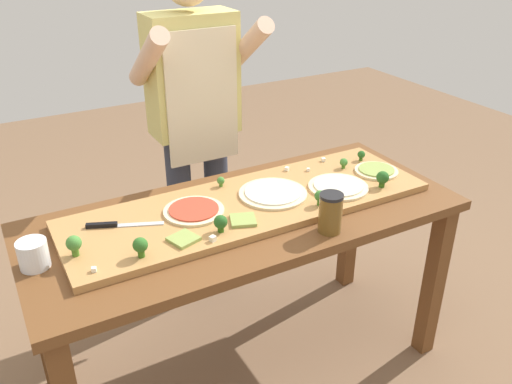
% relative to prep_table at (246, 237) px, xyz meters
% --- Properties ---
extents(ground_plane, '(8.00, 8.00, 0.00)m').
position_rel_prep_table_xyz_m(ground_plane, '(0.00, 0.00, -0.68)').
color(ground_plane, brown).
extents(prep_table, '(1.68, 0.72, 0.80)m').
position_rel_prep_table_xyz_m(prep_table, '(0.00, 0.00, 0.00)').
color(prep_table, brown).
rests_on(prep_table, ground).
extents(cutting_board, '(1.44, 0.45, 0.03)m').
position_rel_prep_table_xyz_m(cutting_board, '(0.03, 0.02, 0.13)').
color(cutting_board, '#B27F47').
rests_on(cutting_board, prep_table).
extents(chefs_knife, '(0.26, 0.12, 0.02)m').
position_rel_prep_table_xyz_m(chefs_knife, '(-0.48, 0.09, 0.15)').
color(chefs_knife, '#B7BABF').
rests_on(chefs_knife, cutting_board).
extents(pizza_whole_white_garlic, '(0.27, 0.27, 0.02)m').
position_rel_prep_table_xyz_m(pizza_whole_white_garlic, '(0.14, 0.03, 0.15)').
color(pizza_whole_white_garlic, beige).
rests_on(pizza_whole_white_garlic, cutting_board).
extents(pizza_whole_cheese_artichoke, '(0.24, 0.24, 0.02)m').
position_rel_prep_table_xyz_m(pizza_whole_cheese_artichoke, '(0.40, -0.05, 0.15)').
color(pizza_whole_cheese_artichoke, beige).
rests_on(pizza_whole_cheese_artichoke, cutting_board).
extents(pizza_whole_pesto_green, '(0.19, 0.19, 0.02)m').
position_rel_prep_table_xyz_m(pizza_whole_pesto_green, '(0.64, -0.01, 0.15)').
color(pizza_whole_pesto_green, beige).
rests_on(pizza_whole_pesto_green, cutting_board).
extents(pizza_whole_tomato_red, '(0.23, 0.23, 0.02)m').
position_rel_prep_table_xyz_m(pizza_whole_tomato_red, '(-0.19, 0.05, 0.15)').
color(pizza_whole_tomato_red, beige).
rests_on(pizza_whole_tomato_red, cutting_board).
extents(pizza_slice_near_left, '(0.11, 0.11, 0.01)m').
position_rel_prep_table_xyz_m(pizza_slice_near_left, '(-0.30, -0.12, 0.15)').
color(pizza_slice_near_left, '#899E4C').
rests_on(pizza_slice_near_left, cutting_board).
extents(pizza_slice_near_right, '(0.12, 0.12, 0.01)m').
position_rel_prep_table_xyz_m(pizza_slice_near_right, '(-0.06, -0.10, 0.15)').
color(pizza_slice_near_right, '#899E4C').
rests_on(pizza_slice_near_right, cutting_board).
extents(broccoli_floret_front_mid, '(0.05, 0.05, 0.07)m').
position_rel_prep_table_xyz_m(broccoli_floret_front_mid, '(-0.46, -0.14, 0.18)').
color(broccoli_floret_front_mid, '#366618').
rests_on(broccoli_floret_front_mid, cutting_board).
extents(broccoli_floret_center_right, '(0.03, 0.03, 0.04)m').
position_rel_prep_table_xyz_m(broccoli_floret_center_right, '(-0.01, 0.19, 0.17)').
color(broccoli_floret_center_right, '#487A23').
rests_on(broccoli_floret_center_right, cutting_board).
extents(broccoli_floret_center_left, '(0.05, 0.05, 0.07)m').
position_rel_prep_table_xyz_m(broccoli_floret_center_left, '(0.56, -0.13, 0.18)').
color(broccoli_floret_center_left, '#2C5915').
rests_on(broccoli_floret_center_left, cutting_board).
extents(broccoli_floret_back_left, '(0.04, 0.04, 0.05)m').
position_rel_prep_table_xyz_m(broccoli_floret_back_left, '(0.54, 0.10, 0.17)').
color(broccoli_floret_back_left, '#487A23').
rests_on(broccoli_floret_back_left, cutting_board).
extents(broccoli_floret_back_mid, '(0.04, 0.04, 0.06)m').
position_rel_prep_table_xyz_m(broccoli_floret_back_mid, '(0.25, -0.13, 0.18)').
color(broccoli_floret_back_mid, '#3F7220').
rests_on(broccoli_floret_back_mid, cutting_board).
extents(broccoli_floret_front_right, '(0.05, 0.05, 0.07)m').
position_rel_prep_table_xyz_m(broccoli_floret_front_right, '(-0.64, -0.03, 0.19)').
color(broccoli_floret_front_right, '#487A23').
rests_on(broccoli_floret_front_right, cutting_board).
extents(broccoli_floret_back_right, '(0.03, 0.03, 0.05)m').
position_rel_prep_table_xyz_m(broccoli_floret_back_right, '(0.66, 0.13, 0.17)').
color(broccoli_floret_back_right, '#2C5915').
rests_on(broccoli_floret_back_right, cutting_board).
extents(broccoli_floret_front_left, '(0.05, 0.05, 0.06)m').
position_rel_prep_table_xyz_m(broccoli_floret_front_left, '(-0.16, -0.13, 0.18)').
color(broccoli_floret_front_left, '#2C5915').
rests_on(broccoli_floret_front_left, cutting_board).
extents(cheese_crumble_a, '(0.02, 0.02, 0.01)m').
position_rel_prep_table_xyz_m(cheese_crumble_a, '(0.39, 0.15, 0.15)').
color(cheese_crumble_a, white).
rests_on(cheese_crumble_a, cutting_board).
extents(cheese_crumble_b, '(0.02, 0.02, 0.02)m').
position_rel_prep_table_xyz_m(cheese_crumble_b, '(-0.61, -0.15, 0.15)').
color(cheese_crumble_b, white).
rests_on(cheese_crumble_b, cutting_board).
extents(cheese_crumble_c, '(0.02, 0.02, 0.02)m').
position_rel_prep_table_xyz_m(cheese_crumble_c, '(-0.21, -0.17, 0.15)').
color(cheese_crumble_c, silver).
rests_on(cheese_crumble_c, cutting_board).
extents(cheese_crumble_d, '(0.02, 0.02, 0.02)m').
position_rel_prep_table_xyz_m(cheese_crumble_d, '(0.51, 0.20, 0.15)').
color(cheese_crumble_d, white).
rests_on(cheese_crumble_d, cutting_board).
extents(cheese_crumble_e, '(0.02, 0.02, 0.02)m').
position_rel_prep_table_xyz_m(cheese_crumble_e, '(0.31, 0.19, 0.15)').
color(cheese_crumble_e, white).
rests_on(cheese_crumble_e, cutting_board).
extents(flour_cup, '(0.10, 0.10, 0.10)m').
position_rel_prep_table_xyz_m(flour_cup, '(-0.77, 0.01, 0.16)').
color(flour_cup, white).
rests_on(flour_cup, prep_table).
extents(sauce_jar, '(0.09, 0.09, 0.15)m').
position_rel_prep_table_xyz_m(sauce_jar, '(0.20, -0.27, 0.19)').
color(sauce_jar, brown).
rests_on(sauce_jar, prep_table).
extents(cook_center, '(0.54, 0.39, 1.67)m').
position_rel_prep_table_xyz_m(cook_center, '(0.07, 0.64, 0.31)').
color(cook_center, '#333847').
rests_on(cook_center, ground).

